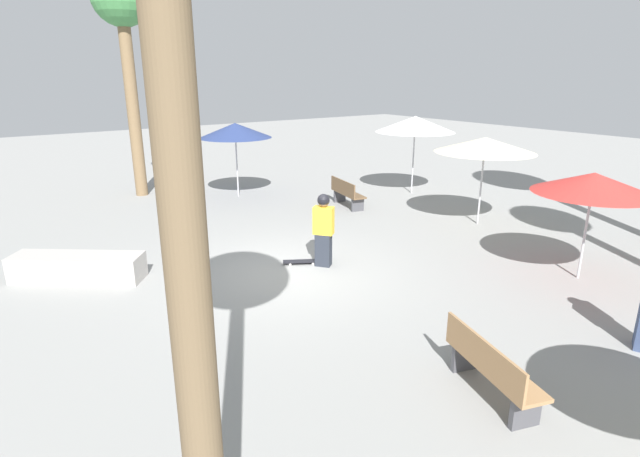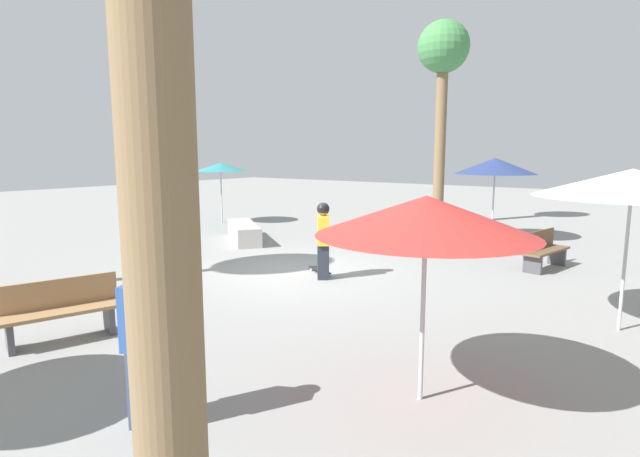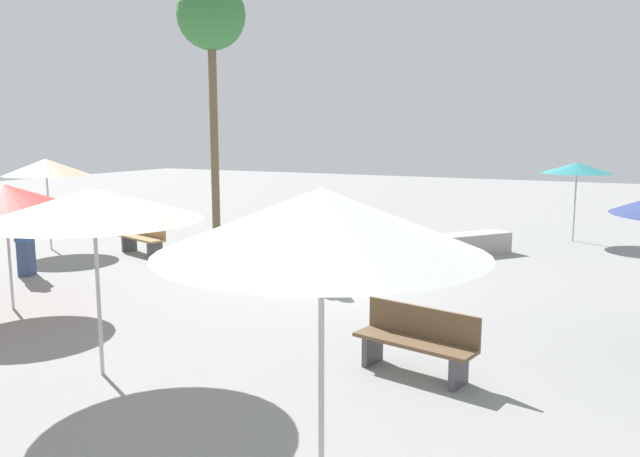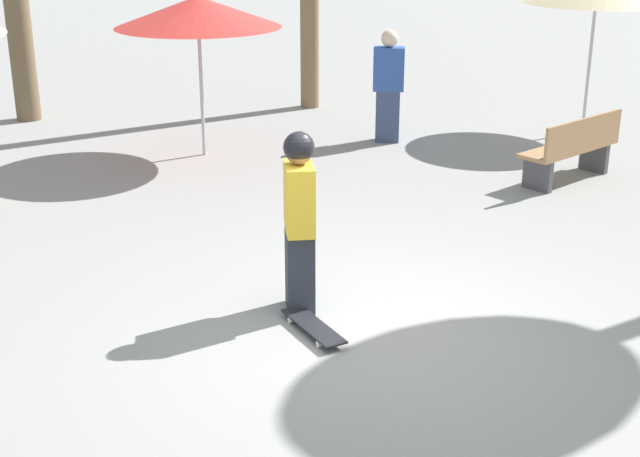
% 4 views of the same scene
% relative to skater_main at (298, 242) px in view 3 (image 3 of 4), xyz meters
% --- Properties ---
extents(ground_plane, '(60.00, 60.00, 0.00)m').
position_rel_skater_main_xyz_m(ground_plane, '(-0.15, -0.79, -0.86)').
color(ground_plane, gray).
extents(skater_main, '(0.48, 0.45, 1.60)m').
position_rel_skater_main_xyz_m(skater_main, '(0.00, 0.00, 0.00)').
color(skater_main, '#282D38').
rests_on(skater_main, ground_plane).
extents(skateboard, '(0.57, 0.79, 0.07)m').
position_rel_skater_main_xyz_m(skateboard, '(-0.35, -0.35, -0.80)').
color(skateboard, black).
rests_on(skateboard, ground_plane).
extents(concrete_ledge, '(2.12, 2.47, 0.53)m').
position_rel_skater_main_xyz_m(concrete_ledge, '(-2.22, -4.52, -0.60)').
color(concrete_ledge, '#A8A39E').
rests_on(concrete_ledge, ground_plane).
extents(bench_near, '(1.66, 0.90, 0.85)m').
position_rel_skater_main_xyz_m(bench_near, '(4.98, -0.94, -0.44)').
color(bench_near, '#47474C').
rests_on(bench_near, ground_plane).
extents(bench_far, '(1.66, 0.75, 0.85)m').
position_rel_skater_main_xyz_m(bench_far, '(-3.65, 3.50, -0.44)').
color(bench_far, '#47474C').
rests_on(bench_far, ground_plane).
extents(shade_umbrella_teal, '(1.93, 1.93, 2.23)m').
position_rel_skater_main_xyz_m(shade_umbrella_teal, '(-4.51, -7.92, 1.21)').
color(shade_umbrella_teal, '#B7B7BC').
rests_on(shade_umbrella_teal, ground_plane).
extents(shade_umbrella_tan, '(2.14, 2.14, 2.38)m').
position_rel_skater_main_xyz_m(shade_umbrella_tan, '(7.65, -0.36, 1.30)').
color(shade_umbrella_tan, '#B7B7BC').
rests_on(shade_umbrella_tan, ground_plane).
extents(shade_umbrella_cream, '(2.66, 2.66, 2.39)m').
position_rel_skater_main_xyz_m(shade_umbrella_cream, '(-0.10, 5.35, 1.32)').
color(shade_umbrella_cream, '#B7B7BC').
rests_on(shade_umbrella_cream, ground_plane).
extents(shade_umbrella_white, '(2.67, 2.67, 2.63)m').
position_rel_skater_main_xyz_m(shade_umbrella_white, '(-3.82, 6.51, 1.51)').
color(shade_umbrella_white, '#B7B7BC').
rests_on(shade_umbrella_white, ground_plane).
extents(shade_umbrella_red, '(2.26, 2.26, 2.19)m').
position_rel_skater_main_xyz_m(shade_umbrella_red, '(3.57, 3.86, 1.12)').
color(shade_umbrella_red, '#B7B7BC').
rests_on(shade_umbrella_red, ground_plane).
extents(palm_tree_right, '(2.08, 2.08, 7.58)m').
position_rel_skater_main_xyz_m(palm_tree_right, '(5.74, -5.03, 5.54)').
color(palm_tree_right, brown).
rests_on(palm_tree_right, ground_plane).
extents(bystander_watching, '(0.42, 0.51, 1.64)m').
position_rel_skater_main_xyz_m(bystander_watching, '(5.59, 1.99, -0.04)').
color(bystander_watching, '#38476B').
rests_on(bystander_watching, ground_plane).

